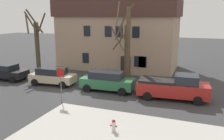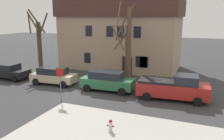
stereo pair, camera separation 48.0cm
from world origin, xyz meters
The scene contains 12 objects.
ground_plane centered at (0.00, 0.00, 0.00)m, with size 120.00×120.00×0.00m, color #38383A.
building_main centered at (-0.28, 11.95, 4.27)m, with size 14.73×7.58×8.38m.
tree_bare_near centered at (-8.22, 5.97, 3.45)m, with size 2.66×2.50×7.25m.
tree_bare_mid centered at (2.51, 5.96, 3.09)m, with size 2.09×2.91×5.75m.
tree_bare_far centered at (2.72, 6.04, 3.99)m, with size 1.73×2.42×7.95m.
car_black_sedan centered at (-9.11, 1.97, 0.81)m, with size 4.37×2.25×1.61m.
car_beige_wagon centered at (-3.51, 2.04, 0.87)m, with size 4.45×2.20×1.66m.
car_green_wagon centered at (2.13, 2.12, 0.92)m, with size 4.76×2.16×1.77m.
pickup_truck_red centered at (7.84, 2.08, 0.99)m, with size 5.67×2.55×2.04m.
fire_hydrant centered at (5.40, -4.98, 0.48)m, with size 0.42×0.22×0.69m.
street_sign_pole centered at (-0.08, -1.77, 1.89)m, with size 0.76×0.07×2.69m.
bicycle_leaning centered at (-6.85, 5.48, 0.37)m, with size 1.75×0.22×1.03m.
Camera 2 is at (10.15, -16.34, 6.48)m, focal length 38.00 mm.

